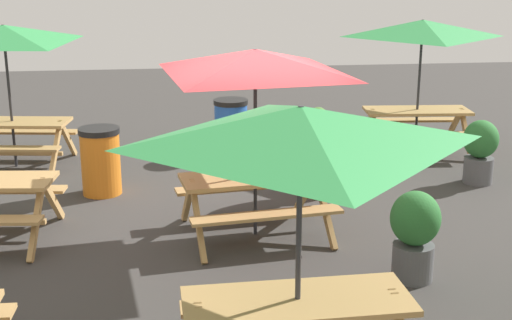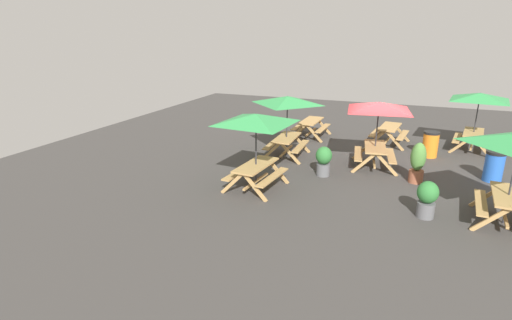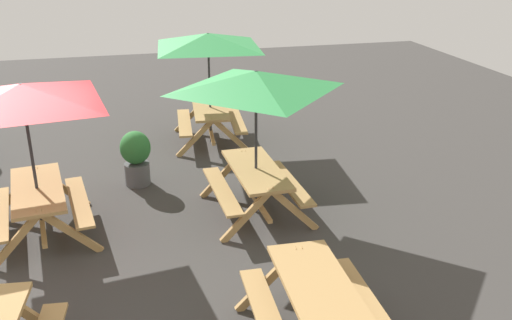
{
  "view_description": "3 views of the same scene",
  "coord_description": "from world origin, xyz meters",
  "px_view_note": "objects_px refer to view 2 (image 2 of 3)",
  "views": [
    {
      "loc": [
        -0.85,
        -8.44,
        3.35
      ],
      "look_at": [
        0.19,
        -0.03,
        0.9
      ],
      "focal_mm": 50.0,
      "sensor_mm": 36.0,
      "label": 1
    },
    {
      "loc": [
        14.03,
        0.81,
        4.57
      ],
      "look_at": [
        3.53,
        -3.35,
        0.9
      ],
      "focal_mm": 28.0,
      "sensor_mm": 36.0,
      "label": 2
    },
    {
      "loc": [
        -7.83,
        -1.47,
        4.19
      ],
      "look_at": [
        0.09,
        -3.47,
        0.9
      ],
      "focal_mm": 40.0,
      "sensor_mm": 36.0,
      "label": 3
    }
  ],
  "objects_px": {
    "picnic_table_4": "(389,131)",
    "potted_plant_0": "(427,198)",
    "trash_bin_orange": "(430,144)",
    "potted_plant_1": "(324,160)",
    "potted_plant_2": "(418,162)",
    "trash_bin_blue": "(494,166)",
    "picnic_table_3": "(379,111)",
    "picnic_table_5": "(479,101)",
    "picnic_table_6": "(311,125)",
    "picnic_table_2": "(256,124)",
    "picnic_table_1": "(287,105)"
  },
  "relations": [
    {
      "from": "picnic_table_5",
      "to": "potted_plant_0",
      "type": "bearing_deg",
      "value": -5.61
    },
    {
      "from": "potted_plant_1",
      "to": "potted_plant_2",
      "type": "height_order",
      "value": "potted_plant_2"
    },
    {
      "from": "picnic_table_5",
      "to": "potted_plant_1",
      "type": "distance_m",
      "value": 7.18
    },
    {
      "from": "picnic_table_6",
      "to": "trash_bin_orange",
      "type": "relative_size",
      "value": 1.89
    },
    {
      "from": "picnic_table_3",
      "to": "picnic_table_4",
      "type": "height_order",
      "value": "picnic_table_3"
    },
    {
      "from": "picnic_table_5",
      "to": "trash_bin_blue",
      "type": "bearing_deg",
      "value": 12.07
    },
    {
      "from": "trash_bin_blue",
      "to": "potted_plant_2",
      "type": "height_order",
      "value": "potted_plant_2"
    },
    {
      "from": "picnic_table_6",
      "to": "potted_plant_1",
      "type": "distance_m",
      "value": 5.07
    },
    {
      "from": "picnic_table_1",
      "to": "picnic_table_5",
      "type": "bearing_deg",
      "value": 116.08
    },
    {
      "from": "picnic_table_3",
      "to": "picnic_table_5",
      "type": "relative_size",
      "value": 1.0
    },
    {
      "from": "picnic_table_4",
      "to": "picnic_table_6",
      "type": "height_order",
      "value": "same"
    },
    {
      "from": "picnic_table_4",
      "to": "potted_plant_1",
      "type": "height_order",
      "value": "potted_plant_1"
    },
    {
      "from": "picnic_table_3",
      "to": "picnic_table_6",
      "type": "xyz_separation_m",
      "value": [
        -3.29,
        -3.1,
        -1.43
      ]
    },
    {
      "from": "potted_plant_1",
      "to": "trash_bin_blue",
      "type": "bearing_deg",
      "value": 106.23
    },
    {
      "from": "picnic_table_1",
      "to": "picnic_table_5",
      "type": "relative_size",
      "value": 0.83
    },
    {
      "from": "picnic_table_6",
      "to": "potted_plant_1",
      "type": "height_order",
      "value": "potted_plant_1"
    },
    {
      "from": "picnic_table_1",
      "to": "trash_bin_orange",
      "type": "relative_size",
      "value": 2.38
    },
    {
      "from": "potted_plant_2",
      "to": "potted_plant_0",
      "type": "bearing_deg",
      "value": 5.87
    },
    {
      "from": "picnic_table_6",
      "to": "potted_plant_0",
      "type": "relative_size",
      "value": 1.9
    },
    {
      "from": "trash_bin_orange",
      "to": "picnic_table_3",
      "type": "bearing_deg",
      "value": -42.2
    },
    {
      "from": "picnic_table_1",
      "to": "potted_plant_1",
      "type": "xyz_separation_m",
      "value": [
        1.57,
        1.77,
        -1.45
      ]
    },
    {
      "from": "picnic_table_3",
      "to": "picnic_table_6",
      "type": "bearing_deg",
      "value": -144.42
    },
    {
      "from": "picnic_table_6",
      "to": "potted_plant_2",
      "type": "bearing_deg",
      "value": 47.94
    },
    {
      "from": "trash_bin_orange",
      "to": "picnic_table_4",
      "type": "bearing_deg",
      "value": -129.69
    },
    {
      "from": "picnic_table_1",
      "to": "potted_plant_0",
      "type": "distance_m",
      "value": 6.29
    },
    {
      "from": "picnic_table_3",
      "to": "trash_bin_orange",
      "type": "relative_size",
      "value": 2.86
    },
    {
      "from": "picnic_table_3",
      "to": "picnic_table_5",
      "type": "height_order",
      "value": "same"
    },
    {
      "from": "picnic_table_3",
      "to": "potted_plant_2",
      "type": "height_order",
      "value": "picnic_table_3"
    },
    {
      "from": "picnic_table_2",
      "to": "potted_plant_2",
      "type": "xyz_separation_m",
      "value": [
        -2.32,
        4.5,
        -1.33
      ]
    },
    {
      "from": "trash_bin_orange",
      "to": "potted_plant_1",
      "type": "distance_m",
      "value": 4.83
    },
    {
      "from": "picnic_table_1",
      "to": "potted_plant_2",
      "type": "bearing_deg",
      "value": 74.78
    },
    {
      "from": "trash_bin_blue",
      "to": "picnic_table_1",
      "type": "bearing_deg",
      "value": -90.7
    },
    {
      "from": "picnic_table_1",
      "to": "potted_plant_1",
      "type": "relative_size",
      "value": 2.37
    },
    {
      "from": "picnic_table_1",
      "to": "trash_bin_orange",
      "type": "xyz_separation_m",
      "value": [
        -1.96,
        5.07,
        -1.49
      ]
    },
    {
      "from": "trash_bin_blue",
      "to": "potted_plant_0",
      "type": "distance_m",
      "value": 4.11
    },
    {
      "from": "picnic_table_3",
      "to": "picnic_table_5",
      "type": "bearing_deg",
      "value": 128.42
    },
    {
      "from": "picnic_table_5",
      "to": "potted_plant_1",
      "type": "bearing_deg",
      "value": -35.76
    },
    {
      "from": "picnic_table_1",
      "to": "potted_plant_0",
      "type": "relative_size",
      "value": 2.4
    },
    {
      "from": "picnic_table_2",
      "to": "picnic_table_6",
      "type": "bearing_deg",
      "value": -174.53
    },
    {
      "from": "picnic_table_2",
      "to": "picnic_table_3",
      "type": "height_order",
      "value": "same"
    },
    {
      "from": "picnic_table_5",
      "to": "picnic_table_6",
      "type": "relative_size",
      "value": 1.52
    },
    {
      "from": "picnic_table_3",
      "to": "picnic_table_6",
      "type": "height_order",
      "value": "picnic_table_3"
    },
    {
      "from": "picnic_table_3",
      "to": "picnic_table_5",
      "type": "distance_m",
      "value": 4.92
    },
    {
      "from": "picnic_table_6",
      "to": "potted_plant_0",
      "type": "distance_m",
      "value": 8.38
    },
    {
      "from": "potted_plant_0",
      "to": "potted_plant_2",
      "type": "relative_size",
      "value": 0.75
    },
    {
      "from": "picnic_table_3",
      "to": "trash_bin_blue",
      "type": "distance_m",
      "value": 3.95
    },
    {
      "from": "picnic_table_4",
      "to": "potted_plant_0",
      "type": "xyz_separation_m",
      "value": [
        6.94,
        1.4,
        -0.03
      ]
    },
    {
      "from": "trash_bin_blue",
      "to": "picnic_table_3",
      "type": "bearing_deg",
      "value": -90.38
    },
    {
      "from": "potted_plant_0",
      "to": "potted_plant_2",
      "type": "height_order",
      "value": "potted_plant_2"
    },
    {
      "from": "picnic_table_6",
      "to": "picnic_table_2",
      "type": "bearing_deg",
      "value": 1.91
    }
  ]
}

